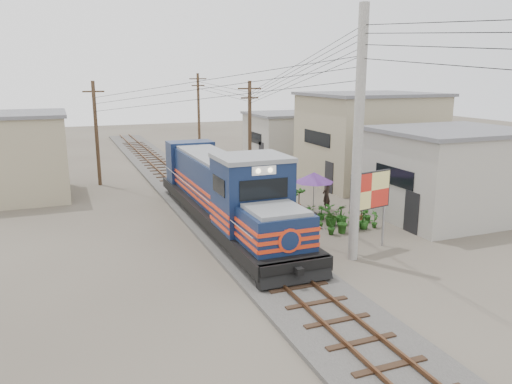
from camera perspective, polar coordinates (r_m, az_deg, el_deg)
name	(u,v)px	position (r m, az deg, el deg)	size (l,w,h in m)	color
ground	(270,266)	(20.00, 1.58, -8.47)	(120.00, 120.00, 0.00)	#473F35
ballast	(202,204)	(28.98, -6.20, -1.42)	(3.60, 70.00, 0.16)	#595651
track	(202,201)	(28.94, -6.21, -1.08)	(1.15, 70.00, 0.12)	#51331E
locomotive	(225,193)	(24.54, -3.58, -0.08)	(2.97, 16.17, 4.01)	black
utility_pole_main	(358,138)	(19.94, 11.59, 6.07)	(0.40, 0.40, 10.00)	#9E9B93
wooden_pole_mid	(250,132)	(33.45, -0.72, 6.90)	(1.60, 0.24, 7.00)	#4C3826
wooden_pole_far	(199,113)	(46.80, -6.56, 8.97)	(1.60, 0.24, 7.50)	#4C3826
wooden_pole_left	(96,131)	(35.34, -17.78, 6.62)	(1.60, 0.24, 7.00)	#4C3826
power_lines	(203,71)	(26.55, -6.03, 13.56)	(9.65, 19.00, 3.30)	black
shophouse_front	(450,173)	(27.98, 21.25, 1.99)	(7.35, 6.30, 4.70)	#99958B
shophouse_mid	(368,138)	(35.45, 12.71, 6.02)	(8.40, 7.35, 6.20)	gray
shophouse_back	(287,137)	(43.47, 3.56, 6.29)	(6.30, 6.30, 4.20)	#99958B
shophouse_left	(14,156)	(33.52, -25.96, 3.73)	(6.30, 6.30, 5.20)	gray
billboard	(370,193)	(21.62, 12.94, -0.07)	(2.21, 0.58, 3.44)	#99999E
market_umbrella	(314,178)	(26.67, 6.65, 1.65)	(2.70, 2.70, 2.35)	black
vendor	(326,195)	(28.08, 8.05, -0.40)	(0.60, 0.39, 1.65)	black
plant_nursery	(338,217)	(25.14, 9.38, -2.85)	(3.52, 3.25, 1.13)	#1E4D16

